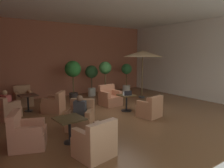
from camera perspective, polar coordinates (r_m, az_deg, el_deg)
name	(u,v)px	position (r m, az deg, el deg)	size (l,w,h in m)	color
ground_plane	(118,112)	(8.20, 1.73, -7.81)	(9.55, 8.69, 0.02)	brown
wall_back_brick	(73,60)	(11.64, -10.91, 6.68)	(9.55, 0.08, 3.93)	#A55E44
wall_right_plain	(193,60)	(11.34, 21.60, 6.21)	(0.08, 8.69, 3.93)	silver
ceiling_slab	(119,8)	(8.06, 1.86, 20.41)	(9.55, 8.69, 0.06)	silver
cafe_table_front_left	(126,100)	(8.23, 4.07, -4.40)	(0.62, 0.62, 0.66)	black
armchair_front_left_north	(150,109)	(7.60, 10.59, -6.85)	(0.84, 0.82, 0.80)	#B67B57
armchair_front_left_east	(110,98)	(9.14, -0.61, -3.91)	(0.82, 0.82, 0.90)	tan
cafe_table_front_right	(28,99)	(8.83, -22.46, -3.78)	(0.71, 0.71, 0.66)	black
armchair_front_right_north	(55,104)	(8.44, -15.77, -5.51)	(1.07, 1.08, 0.80)	#B57855
armchair_front_right_east	(23,98)	(9.93, -23.54, -3.69)	(0.73, 0.82, 0.88)	tan
armchair_front_right_south	(5,110)	(8.16, -27.78, -6.56)	(1.05, 1.04, 0.82)	tan
cafe_table_mid_center	(69,123)	(5.41, -11.80, -10.66)	(0.73, 0.73, 0.66)	black
armchair_mid_center_north	(95,143)	(4.71, -4.70, -16.10)	(0.88, 0.84, 0.87)	tan
armchair_mid_center_east	(81,118)	(6.42, -8.76, -9.49)	(1.05, 1.05, 0.88)	#AF7A56
armchair_mid_center_south	(27,134)	(5.56, -22.77, -12.87)	(1.03, 1.03, 0.89)	tan
patio_umbrella_tall_red	(143,54)	(10.64, 8.57, 8.29)	(2.00, 2.00, 2.46)	#2D2D2D
potted_tree_left_corner	(73,72)	(10.15, -10.86, 3.24)	(0.79, 0.79, 1.96)	#322C2A
potted_tree_mid_left	(127,74)	(12.31, 4.08, 2.80)	(0.63, 0.63, 1.71)	silver
potted_tree_mid_right	(92,75)	(11.14, -5.73, 2.39)	(0.69, 0.69, 1.67)	silver
potted_tree_right_corner	(105,75)	(10.25, -1.90, 2.41)	(0.63, 0.63, 1.91)	#39312C
patron_blue_shirt	(80,107)	(6.27, -8.95, -6.33)	(0.41, 0.40, 0.64)	#34373C
patron_by_window	(5,100)	(8.11, -27.72, -3.99)	(0.40, 0.44, 0.62)	#B94E49
iced_drink_cup	(124,93)	(8.19, 3.34, -2.62)	(0.08, 0.08, 0.11)	white
open_laptop	(128,94)	(8.03, 4.38, -2.88)	(0.37, 0.32, 0.20)	#9EA0A5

